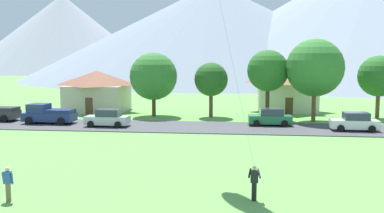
{
  "coord_description": "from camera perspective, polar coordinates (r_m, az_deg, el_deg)",
  "views": [
    {
      "loc": [
        1.2,
        -11.08,
        6.78
      ],
      "look_at": [
        -1.42,
        11.43,
        4.19
      ],
      "focal_mm": 40.36,
      "sensor_mm": 36.0,
      "label": 1
    }
  ],
  "objects": [
    {
      "name": "road_strip",
      "position": [
        41.67,
        4.9,
        -2.8
      ],
      "size": [
        160.0,
        7.08,
        0.08
      ],
      "primitive_type": "cube",
      "color": "#424247",
      "rests_on": "ground"
    },
    {
      "name": "mountain_far_west_ridge",
      "position": [
        146.64,
        23.5,
        11.04
      ],
      "size": [
        138.96,
        138.96,
        39.36
      ],
      "primitive_type": "cone",
      "color": "gray",
      "rests_on": "ground"
    },
    {
      "name": "mountain_far_east_ridge",
      "position": [
        207.68,
        -16.65,
        9.19
      ],
      "size": [
        86.98,
        86.98,
        34.81
      ],
      "primitive_type": "cone",
      "color": "#8E939E",
      "rests_on": "ground"
    },
    {
      "name": "mountain_central_ridge",
      "position": [
        139.92,
        3.0,
        9.89
      ],
      "size": [
        119.1,
        119.1,
        30.03
      ],
      "primitive_type": "cone",
      "color": "gray",
      "rests_on": "ground"
    },
    {
      "name": "mountain_west_ridge",
      "position": [
        156.42,
        11.96,
        7.21
      ],
      "size": [
        138.32,
        138.32,
        18.07
      ],
      "primitive_type": "cone",
      "color": "gray",
      "rests_on": "ground"
    },
    {
      "name": "house_leftmost",
      "position": [
        55.37,
        -12.4,
        2.09
      ],
      "size": [
        7.67,
        6.68,
        5.11
      ],
      "color": "beige",
      "rests_on": "ground"
    },
    {
      "name": "house_left_center",
      "position": [
        55.58,
        12.41,
        2.36
      ],
      "size": [
        7.62,
        6.91,
        5.57
      ],
      "color": "beige",
      "rests_on": "ground"
    },
    {
      "name": "tree_near_left",
      "position": [
        49.68,
        -5.1,
        3.98
      ],
      "size": [
        5.45,
        5.45,
        7.33
      ],
      "color": "#4C3823",
      "rests_on": "ground"
    },
    {
      "name": "tree_left_of_center",
      "position": [
        48.96,
        2.53,
        3.57
      ],
      "size": [
        3.82,
        3.82,
        6.2
      ],
      "color": "brown",
      "rests_on": "ground"
    },
    {
      "name": "tree_center",
      "position": [
        51.86,
        23.47,
        3.69
      ],
      "size": [
        4.54,
        4.54,
        6.98
      ],
      "color": "brown",
      "rests_on": "ground"
    },
    {
      "name": "tree_right_of_center",
      "position": [
        47.08,
        15.93,
        4.94
      ],
      "size": [
        6.04,
        6.04,
        8.71
      ],
      "color": "brown",
      "rests_on": "ground"
    },
    {
      "name": "tree_near_right",
      "position": [
        47.52,
        10.01,
        4.67
      ],
      "size": [
        4.49,
        4.49,
        7.59
      ],
      "color": "#4C3823",
      "rests_on": "ground"
    },
    {
      "name": "parked_car_white_west_end",
      "position": [
        42.33,
        20.68,
        -1.93
      ],
      "size": [
        4.22,
        2.12,
        1.68
      ],
      "color": "white",
      "rests_on": "road_strip"
    },
    {
      "name": "parked_car_silver_mid_west",
      "position": [
        42.81,
        -11.09,
        -1.53
      ],
      "size": [
        4.22,
        2.12,
        1.68
      ],
      "color": "#B7BCC1",
      "rests_on": "road_strip"
    },
    {
      "name": "parked_car_green_east_end",
      "position": [
        43.35,
        10.29,
        -1.42
      ],
      "size": [
        4.28,
        2.23,
        1.68
      ],
      "color": "#237042",
      "rests_on": "road_strip"
    },
    {
      "name": "pickup_truck_navy_west_side",
      "position": [
        46.27,
        -18.51,
        -0.91
      ],
      "size": [
        5.25,
        2.42,
        1.99
      ],
      "color": "navy",
      "rests_on": "road_strip"
    },
    {
      "name": "watcher_person",
      "position": [
        22.36,
        -23.15,
        -9.31
      ],
      "size": [
        0.56,
        0.24,
        1.68
      ],
      "color": "#70604C",
      "rests_on": "ground"
    }
  ]
}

